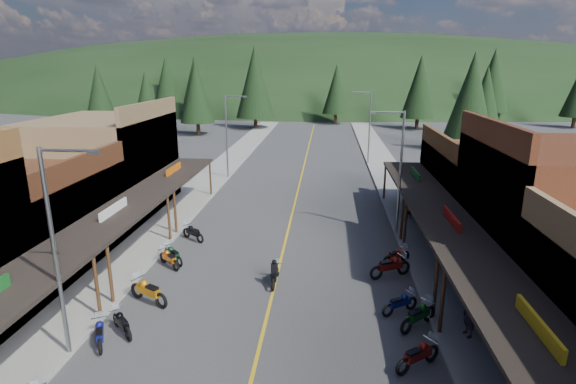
% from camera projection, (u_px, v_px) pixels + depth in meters
% --- Properties ---
extents(ground, '(220.00, 220.00, 0.00)m').
position_uv_depth(ground, '(274.00, 288.00, 22.22)').
color(ground, '#38383A').
rests_on(ground, ground).
extents(centerline, '(0.15, 90.00, 0.01)m').
position_uv_depth(centerline, '(299.00, 185.00, 41.40)').
color(centerline, gold).
rests_on(centerline, ground).
extents(sidewalk_west, '(3.40, 94.00, 0.15)m').
position_uv_depth(sidewalk_west, '(207.00, 182.00, 42.10)').
color(sidewalk_west, gray).
rests_on(sidewalk_west, ground).
extents(sidewalk_east, '(3.40, 94.00, 0.15)m').
position_uv_depth(sidewalk_east, '(395.00, 187.00, 40.65)').
color(sidewalk_east, gray).
rests_on(sidewalk_east, ground).
extents(shop_west_2, '(10.90, 9.00, 6.20)m').
position_uv_depth(shop_west_2, '(25.00, 220.00, 24.31)').
color(shop_west_2, '#3F2111').
rests_on(shop_west_2, ground).
extents(shop_west_3, '(10.90, 10.20, 8.20)m').
position_uv_depth(shop_west_3, '(107.00, 165.00, 33.25)').
color(shop_west_3, brown).
rests_on(shop_west_3, ground).
extents(shop_east_2, '(10.90, 9.00, 8.20)m').
position_uv_depth(shop_east_2, '(560.00, 217.00, 21.75)').
color(shop_east_2, '#562B19').
rests_on(shop_east_2, ground).
extents(shop_east_3, '(10.90, 10.20, 6.20)m').
position_uv_depth(shop_east_3, '(489.00, 186.00, 31.22)').
color(shop_east_3, '#4C2D16').
rests_on(shop_east_3, ground).
extents(streetlight_0, '(2.16, 0.18, 8.00)m').
position_uv_depth(streetlight_0, '(58.00, 246.00, 15.84)').
color(streetlight_0, gray).
rests_on(streetlight_0, ground).
extents(streetlight_1, '(2.16, 0.18, 8.00)m').
position_uv_depth(streetlight_1, '(228.00, 133.00, 42.69)').
color(streetlight_1, gray).
rests_on(streetlight_1, ground).
extents(streetlight_2, '(2.16, 0.18, 8.00)m').
position_uv_depth(streetlight_2, '(398.00, 168.00, 28.10)').
color(streetlight_2, gray).
rests_on(streetlight_2, ground).
extents(streetlight_3, '(2.16, 0.18, 8.00)m').
position_uv_depth(streetlight_3, '(368.00, 124.00, 49.21)').
color(streetlight_3, gray).
rests_on(streetlight_3, ground).
extents(ridge_hill, '(310.00, 140.00, 60.00)m').
position_uv_depth(ridge_hill, '(320.00, 99.00, 151.70)').
color(ridge_hill, black).
rests_on(ridge_hill, ground).
extents(pine_0, '(5.04, 5.04, 11.00)m').
position_uv_depth(pine_0, '(99.00, 89.00, 83.26)').
color(pine_0, black).
rests_on(pine_0, ground).
extents(pine_1, '(5.88, 5.88, 12.50)m').
position_uv_depth(pine_1, '(195.00, 84.00, 89.40)').
color(pine_1, black).
rests_on(pine_1, ground).
extents(pine_2, '(6.72, 6.72, 14.00)m').
position_uv_depth(pine_2, '(255.00, 82.00, 76.52)').
color(pine_2, black).
rests_on(pine_2, ground).
extents(pine_3, '(5.04, 5.04, 11.00)m').
position_uv_depth(pine_3, '(336.00, 89.00, 83.43)').
color(pine_3, black).
rests_on(pine_3, ground).
extents(pine_4, '(5.88, 5.88, 12.50)m').
position_uv_depth(pine_4, '(420.00, 87.00, 76.31)').
color(pine_4, black).
rests_on(pine_4, ground).
extents(pine_5, '(6.72, 6.72, 14.00)m').
position_uv_depth(pine_5, '(493.00, 80.00, 86.28)').
color(pine_5, black).
rests_on(pine_5, ground).
extents(pine_7, '(5.88, 5.88, 12.50)m').
position_uv_depth(pine_7, '(166.00, 82.00, 95.82)').
color(pine_7, black).
rests_on(pine_7, ground).
extents(pine_8, '(4.48, 4.48, 10.00)m').
position_uv_depth(pine_8, '(147.00, 101.00, 60.80)').
color(pine_8, black).
rests_on(pine_8, ground).
extents(pine_9, '(4.93, 4.93, 10.80)m').
position_uv_depth(pine_9, '(485.00, 98.00, 61.65)').
color(pine_9, black).
rests_on(pine_9, ground).
extents(pine_10, '(5.38, 5.38, 11.60)m').
position_uv_depth(pine_10, '(196.00, 92.00, 69.84)').
color(pine_10, black).
rests_on(pine_10, ground).
extents(pine_11, '(5.82, 5.82, 12.40)m').
position_uv_depth(pine_11, '(471.00, 95.00, 55.06)').
color(pine_11, black).
rests_on(pine_11, ground).
extents(bike_west_5, '(1.38, 1.96, 1.07)m').
position_uv_depth(bike_west_5, '(100.00, 332.00, 17.59)').
color(bike_west_5, navy).
rests_on(bike_west_5, ground).
extents(bike_west_6, '(1.75, 1.77, 1.07)m').
position_uv_depth(bike_west_6, '(122.00, 322.00, 18.27)').
color(bike_west_6, black).
rests_on(bike_west_6, ground).
extents(bike_west_7, '(2.44, 1.81, 1.34)m').
position_uv_depth(bike_west_7, '(148.00, 290.00, 20.61)').
color(bike_west_7, '#C5790E').
rests_on(bike_west_7, ground).
extents(bike_west_8, '(1.87, 1.79, 1.11)m').
position_uv_depth(bike_west_8, '(169.00, 258.00, 24.38)').
color(bike_west_8, '#C95A0E').
rests_on(bike_west_8, ground).
extents(bike_west_9, '(1.85, 1.81, 1.11)m').
position_uv_depth(bike_west_9, '(173.00, 254.00, 24.89)').
color(bike_west_9, '#0D4220').
rests_on(bike_west_9, ground).
extents(bike_west_10, '(1.96, 1.70, 1.12)m').
position_uv_depth(bike_west_10, '(193.00, 232.00, 28.15)').
color(bike_west_10, black).
rests_on(bike_west_10, ground).
extents(bike_east_5, '(2.07, 1.78, 1.18)m').
position_uv_depth(bike_east_5, '(418.00, 354.00, 16.16)').
color(bike_east_5, maroon).
rests_on(bike_east_5, ground).
extents(bike_east_6, '(2.09, 2.00, 1.24)m').
position_uv_depth(bike_east_6, '(418.00, 314.00, 18.69)').
color(bike_east_6, '#0D4214').
rests_on(bike_east_6, ground).
extents(bike_east_7, '(1.93, 1.53, 1.07)m').
position_uv_depth(bike_east_7, '(400.00, 302.00, 19.81)').
color(bike_east_7, navy).
rests_on(bike_east_7, ground).
extents(bike_east_8, '(2.44, 1.74, 1.33)m').
position_uv_depth(bike_east_8, '(390.00, 265.00, 23.19)').
color(bike_east_8, maroon).
rests_on(bike_east_8, ground).
extents(bike_east_9, '(1.93, 1.67, 1.10)m').
position_uv_depth(bike_east_9, '(396.00, 255.00, 24.74)').
color(bike_east_9, '#B0270C').
rests_on(bike_east_9, ground).
extents(rider_on_bike, '(0.64, 1.90, 1.44)m').
position_uv_depth(rider_on_bike, '(275.00, 274.00, 22.42)').
color(rider_on_bike, black).
rests_on(rider_on_bike, ground).
extents(pedestrian_east_a, '(0.63, 0.80, 1.91)m').
position_uv_depth(pedestrian_east_a, '(470.00, 314.00, 17.79)').
color(pedestrian_east_a, black).
rests_on(pedestrian_east_a, sidewalk_east).
extents(pedestrian_east_b, '(0.98, 0.90, 1.75)m').
position_uv_depth(pedestrian_east_b, '(407.00, 208.00, 31.48)').
color(pedestrian_east_b, brown).
rests_on(pedestrian_east_b, sidewalk_east).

